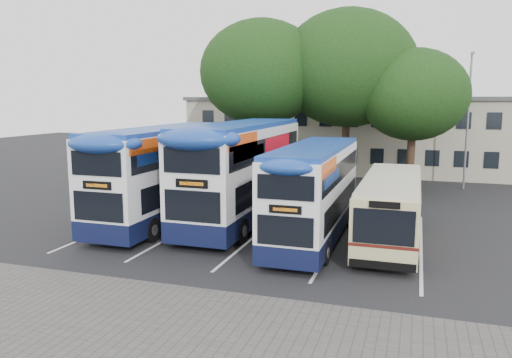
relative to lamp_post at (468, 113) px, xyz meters
The scene contains 12 objects.
ground 21.46m from the lamp_post, 106.72° to the right, with size 120.00×120.00×0.00m, color black.
paving_strip 26.71m from the lamp_post, 107.76° to the right, with size 40.00×6.00×0.01m, color #595654.
bay_lines 18.57m from the lamp_post, 123.08° to the right, with size 14.12×11.00×0.01m.
depot_building 9.43m from the lamp_post, 130.53° to the left, with size 32.40×8.40×6.20m.
lamp_post is the anchor object (origin of this frame).
tree_left 13.99m from the lamp_post, 166.90° to the right, with size 8.34×8.34×11.35m.
tree_mid 8.48m from the lamp_post, 169.08° to the right, with size 9.25×9.25×11.99m.
tree_right 4.58m from the lamp_post, 141.68° to the right, with size 6.79×6.79×9.18m.
bus_dd_left 20.61m from the lamp_post, 136.63° to the right, with size 2.72×11.20×4.67m.
bus_dd_mid 17.30m from the lamp_post, 130.94° to the right, with size 2.84×11.71×4.88m.
bus_dd_right 17.05m from the lamp_post, 115.33° to the right, with size 2.38×9.82×4.09m.
bus_single 15.33m from the lamp_post, 105.71° to the right, with size 2.38×9.34×2.78m.
Camera 1 is at (2.90, -15.95, 6.01)m, focal length 35.00 mm.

